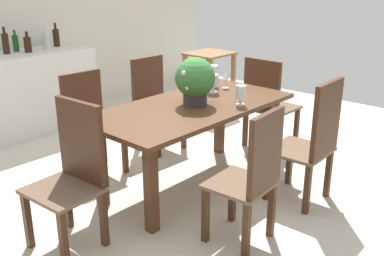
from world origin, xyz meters
The scene contains 21 objects.
ground_plane centered at (0.00, 0.00, 0.00)m, with size 7.04×7.04×0.00m, color beige.
back_wall centered at (0.00, 2.60, 1.30)m, with size 6.40×0.10×2.60m, color beige.
dining_table centered at (0.00, -0.27, 0.64)m, with size 1.83×0.90×0.74m.
chair_near_left centered at (-0.40, -1.19, 0.53)m, with size 0.45×0.44×0.98m.
chair_far_left centered at (-0.41, 0.65, 0.52)m, with size 0.47×0.45×0.94m.
chair_far_right centered at (0.41, 0.65, 0.53)m, with size 0.46×0.42×0.97m.
chair_head_end centered at (-1.19, -0.26, 0.56)m, with size 0.44×0.50×1.01m.
chair_foot_end centered at (1.18, -0.27, 0.53)m, with size 0.49×0.47×0.98m.
chair_near_right centered at (0.42, -1.20, 0.56)m, with size 0.47×0.45×1.04m.
flower_centerpiece centered at (0.03, -0.28, 0.96)m, with size 0.35×0.34×0.40m.
crystal_vase_left centered at (0.42, -0.15, 0.85)m, with size 0.11×0.11×0.17m.
crystal_vase_center_near centered at (0.60, 0.00, 0.87)m, with size 0.11×0.11×0.21m.
crystal_vase_right centered at (0.26, -0.58, 0.85)m, with size 0.09×0.09×0.17m.
wine_glass centered at (0.64, -0.13, 0.86)m, with size 0.07×0.07×0.16m.
kitchen_counter centered at (-0.21, 2.10, 0.47)m, with size 1.48×0.62×0.94m, color silver.
wine_bottle_clear centered at (0.07, 2.08, 1.05)m, with size 0.08×0.08×0.26m.
wine_bottle_amber centered at (-0.18, 2.07, 1.03)m, with size 0.08×0.08×0.23m.
wine_bottle_dark centered at (0.27, 2.20, 1.05)m, with size 0.08×0.08×0.28m.
wine_bottle_green centered at (-0.24, 2.23, 1.04)m, with size 0.07×0.07×0.25m.
wine_bottle_tall centered at (-0.39, 2.17, 1.06)m, with size 0.07×0.07×0.30m.
side_table centered at (1.84, 1.08, 0.58)m, with size 0.56×0.52×0.79m.
Camera 1 is at (-2.69, -2.71, 1.83)m, focal length 41.88 mm.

